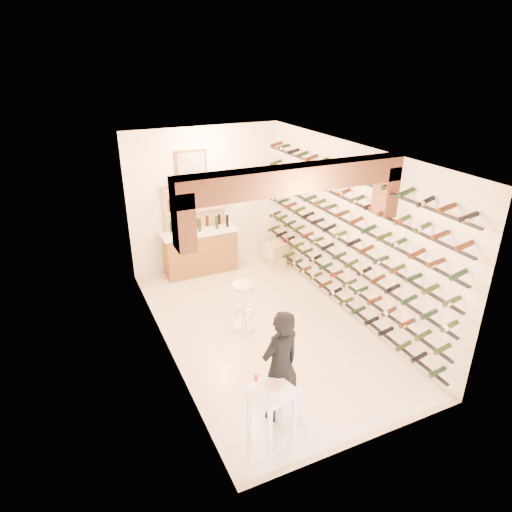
{
  "coord_description": "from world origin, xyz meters",
  "views": [
    {
      "loc": [
        -3.08,
        -6.35,
        4.63
      ],
      "look_at": [
        0.0,
        0.3,
        1.3
      ],
      "focal_mm": 31.71,
      "sensor_mm": 36.0,
      "label": 1
    }
  ],
  "objects_px": {
    "crate_lower": "(276,261)",
    "person": "(280,366)",
    "tasting_table": "(271,398)",
    "wine_rack": "(339,235)",
    "chrome_barstool": "(244,302)",
    "white_stool": "(284,400)",
    "back_counter": "(200,250)"
  },
  "relations": [
    {
      "from": "crate_lower",
      "to": "person",
      "type": "bearing_deg",
      "value": -116.63
    },
    {
      "from": "tasting_table",
      "to": "wine_rack",
      "type": "bearing_deg",
      "value": 28.28
    },
    {
      "from": "wine_rack",
      "to": "person",
      "type": "xyz_separation_m",
      "value": [
        -2.29,
        -2.1,
        -0.71
      ]
    },
    {
      "from": "chrome_barstool",
      "to": "wine_rack",
      "type": "bearing_deg",
      "value": -4.84
    },
    {
      "from": "white_stool",
      "to": "chrome_barstool",
      "type": "xyz_separation_m",
      "value": [
        0.39,
        2.26,
        0.27
      ]
    },
    {
      "from": "tasting_table",
      "to": "person",
      "type": "distance_m",
      "value": 0.43
    },
    {
      "from": "back_counter",
      "to": "crate_lower",
      "type": "xyz_separation_m",
      "value": [
        1.7,
        -0.45,
        -0.4
      ]
    },
    {
      "from": "wine_rack",
      "to": "back_counter",
      "type": "relative_size",
      "value": 3.35
    },
    {
      "from": "chrome_barstool",
      "to": "crate_lower",
      "type": "distance_m",
      "value": 2.69
    },
    {
      "from": "back_counter",
      "to": "person",
      "type": "bearing_deg",
      "value": -95.51
    },
    {
      "from": "back_counter",
      "to": "wine_rack",
      "type": "bearing_deg",
      "value": -55.34
    },
    {
      "from": "crate_lower",
      "to": "chrome_barstool",
      "type": "bearing_deg",
      "value": -129.79
    },
    {
      "from": "wine_rack",
      "to": "white_stool",
      "type": "distance_m",
      "value": 3.33
    },
    {
      "from": "chrome_barstool",
      "to": "crate_lower",
      "type": "bearing_deg",
      "value": 50.21
    },
    {
      "from": "wine_rack",
      "to": "chrome_barstool",
      "type": "bearing_deg",
      "value": 175.16
    },
    {
      "from": "person",
      "to": "back_counter",
      "type": "bearing_deg",
      "value": -109.09
    },
    {
      "from": "back_counter",
      "to": "person",
      "type": "distance_m",
      "value": 4.78
    },
    {
      "from": "white_stool",
      "to": "person",
      "type": "bearing_deg",
      "value": -178.79
    },
    {
      "from": "crate_lower",
      "to": "tasting_table",
      "type": "bearing_deg",
      "value": -117.89
    },
    {
      "from": "person",
      "to": "crate_lower",
      "type": "height_order",
      "value": "person"
    },
    {
      "from": "chrome_barstool",
      "to": "crate_lower",
      "type": "xyz_separation_m",
      "value": [
        1.7,
        2.04,
        -0.37
      ]
    },
    {
      "from": "chrome_barstool",
      "to": "tasting_table",
      "type": "bearing_deg",
      "value": -105.81
    },
    {
      "from": "person",
      "to": "crate_lower",
      "type": "distance_m",
      "value": 4.87
    },
    {
      "from": "back_counter",
      "to": "person",
      "type": "xyz_separation_m",
      "value": [
        -0.46,
        -4.75,
        0.3
      ]
    },
    {
      "from": "white_stool",
      "to": "chrome_barstool",
      "type": "bearing_deg",
      "value": 80.22
    },
    {
      "from": "wine_rack",
      "to": "crate_lower",
      "type": "distance_m",
      "value": 2.62
    },
    {
      "from": "person",
      "to": "chrome_barstool",
      "type": "distance_m",
      "value": 2.33
    },
    {
      "from": "person",
      "to": "chrome_barstool",
      "type": "xyz_separation_m",
      "value": [
        0.46,
        2.26,
        -0.33
      ]
    },
    {
      "from": "tasting_table",
      "to": "chrome_barstool",
      "type": "xyz_separation_m",
      "value": [
        0.71,
        2.52,
        -0.11
      ]
    },
    {
      "from": "tasting_table",
      "to": "crate_lower",
      "type": "bearing_deg",
      "value": 47.49
    },
    {
      "from": "tasting_table",
      "to": "chrome_barstool",
      "type": "distance_m",
      "value": 2.62
    },
    {
      "from": "person",
      "to": "chrome_barstool",
      "type": "height_order",
      "value": "person"
    }
  ]
}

